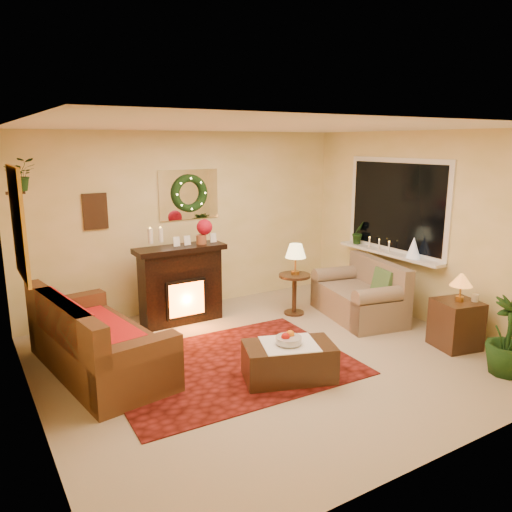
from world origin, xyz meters
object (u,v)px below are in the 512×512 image
end_table_square (456,326)px  loveseat (359,289)px  sofa (99,333)px  coffee_table (289,361)px  side_table_round (294,292)px  fireplace (181,283)px

end_table_square → loveseat: bearing=100.8°
sofa → coffee_table: 2.07m
sofa → side_table_round: 2.92m
sofa → fireplace: 1.67m
sofa → fireplace: fireplace is taller
end_table_square → coffee_table: end_table_square is taller
fireplace → end_table_square: 3.59m
fireplace → loveseat: fireplace is taller
fireplace → side_table_round: size_ratio=1.85×
side_table_round → end_table_square: 2.23m
fireplace → sofa: bearing=-144.7°
end_table_square → coffee_table: size_ratio=0.63×
loveseat → fireplace: bearing=164.4°
sofa → fireplace: size_ratio=1.85×
fireplace → side_table_round: (1.52, -0.56, -0.23)m
sofa → coffee_table: bearing=-45.7°
sofa → coffee_table: (1.64, -1.25, -0.22)m
loveseat → coffee_table: (-1.95, -1.07, -0.21)m
sofa → end_table_square: (3.86, -1.60, -0.16)m
sofa → loveseat: 3.59m
loveseat → side_table_round: loveseat is taller
sofa → end_table_square: bearing=-30.8°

